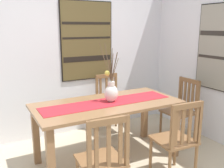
{
  "coord_description": "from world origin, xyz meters",
  "views": [
    {
      "loc": [
        -1.28,
        -1.98,
        1.71
      ],
      "look_at": [
        0.23,
        0.8,
        0.98
      ],
      "focal_mm": 40.36,
      "sensor_mm": 36.0,
      "label": 1
    }
  ],
  "objects": [
    {
      "name": "chair_0",
      "position": [
        1.38,
        0.7,
        0.5
      ],
      "size": [
        0.43,
        0.43,
        0.94
      ],
      "color": "brown",
      "rests_on": "ground_plane"
    },
    {
      "name": "table_runner",
      "position": [
        0.11,
        0.7,
        0.78
      ],
      "size": [
        1.68,
        0.36,
        0.01
      ],
      "primitive_type": "cube",
      "color": "#B7232D",
      "rests_on": "dining_table"
    },
    {
      "name": "chair_2",
      "position": [
        0.59,
        1.49,
        0.49
      ],
      "size": [
        0.44,
        0.44,
        0.95
      ],
      "color": "brown",
      "rests_on": "ground_plane"
    },
    {
      "name": "chair_1",
      "position": [
        0.59,
        -0.06,
        0.49
      ],
      "size": [
        0.45,
        0.45,
        0.94
      ],
      "color": "brown",
      "rests_on": "ground_plane"
    },
    {
      "name": "dining_table",
      "position": [
        0.11,
        0.7,
        0.66
      ],
      "size": [
        1.82,
        0.86,
        0.78
      ],
      "color": "#8E6642",
      "rests_on": "ground_plane"
    },
    {
      "name": "wall_back",
      "position": [
        0.0,
        1.86,
        1.35
      ],
      "size": [
        6.4,
        0.12,
        2.7
      ],
      "primitive_type": "cube",
      "color": "silver",
      "rests_on": "ground_plane"
    },
    {
      "name": "centerpiece_vase",
      "position": [
        0.17,
        0.7,
        0.92
      ],
      "size": [
        0.24,
        0.27,
        0.74
      ],
      "color": "silver",
      "rests_on": "dining_table"
    },
    {
      "name": "painting_on_side_wall",
      "position": [
        1.79,
        0.43,
        1.41
      ],
      "size": [
        0.05,
        0.82,
        1.24
      ],
      "color": "black"
    },
    {
      "name": "chair_3",
      "position": [
        -0.33,
        -0.07,
        0.49
      ],
      "size": [
        0.45,
        0.45,
        0.95
      ],
      "color": "brown",
      "rests_on": "ground_plane"
    },
    {
      "name": "painting_on_back_wall",
      "position": [
        0.32,
        1.79,
        1.48
      ],
      "size": [
        0.88,
        0.05,
        1.25
      ],
      "color": "black"
    }
  ]
}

